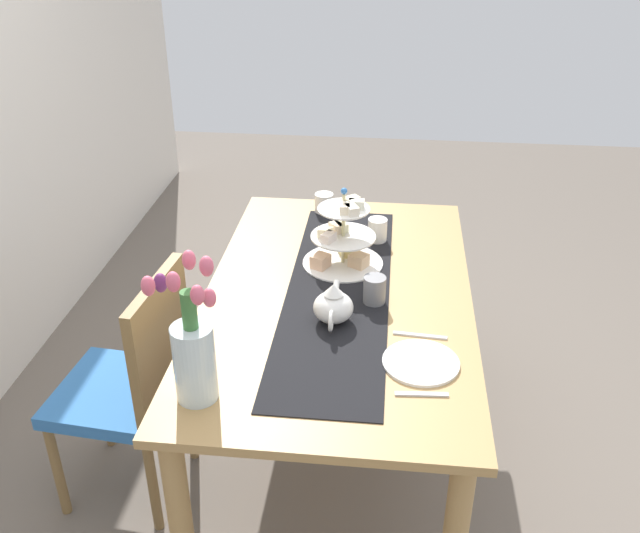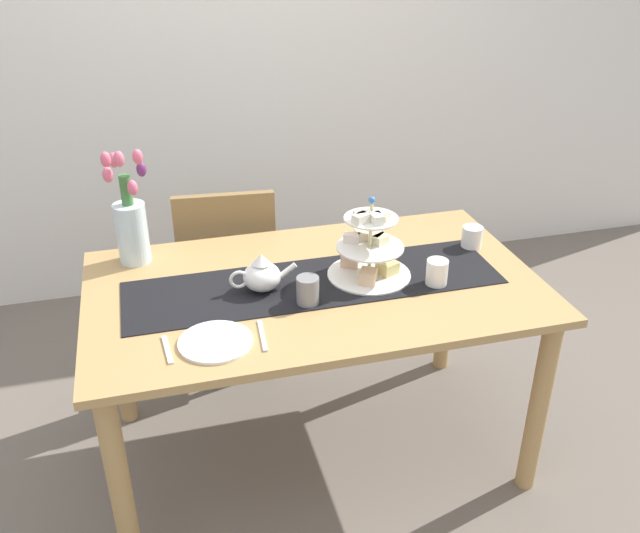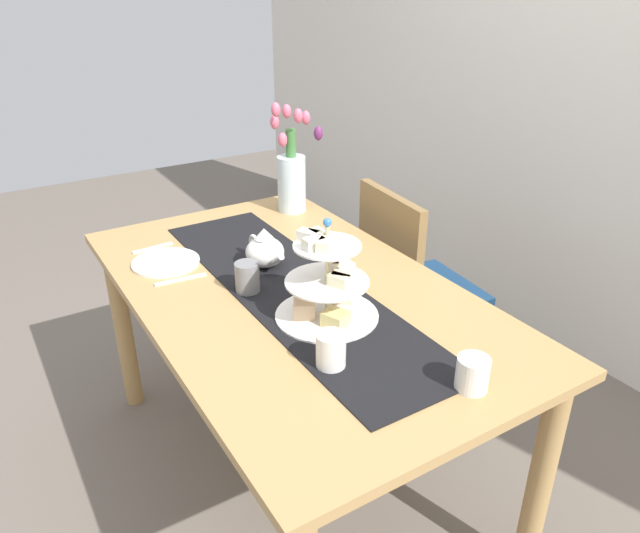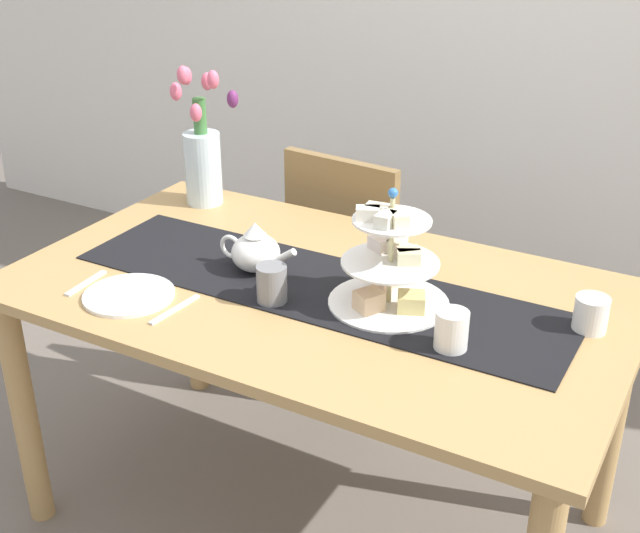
{
  "view_description": "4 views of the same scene",
  "coord_description": "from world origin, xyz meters",
  "px_view_note": "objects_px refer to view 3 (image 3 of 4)",
  "views": [
    {
      "loc": [
        -2.09,
        -0.16,
        2.03
      ],
      "look_at": [
        0.09,
        0.07,
        0.82
      ],
      "focal_mm": 39.3,
      "sensor_mm": 36.0,
      "label": 1
    },
    {
      "loc": [
        -0.53,
        -2.03,
        1.96
      ],
      "look_at": [
        0.04,
        0.05,
        0.81
      ],
      "focal_mm": 38.27,
      "sensor_mm": 36.0,
      "label": 2
    },
    {
      "loc": [
        1.46,
        -0.8,
        1.68
      ],
      "look_at": [
        0.09,
        0.05,
        0.88
      ],
      "focal_mm": 33.68,
      "sensor_mm": 36.0,
      "label": 3
    },
    {
      "loc": [
        0.93,
        -1.66,
        1.76
      ],
      "look_at": [
        -0.02,
        0.06,
        0.8
      ],
      "focal_mm": 46.63,
      "sensor_mm": 36.0,
      "label": 4
    }
  ],
  "objects_px": {
    "tiered_cake_stand": "(327,286)",
    "chair_left": "(411,282)",
    "knife_left": "(181,279)",
    "dining_table": "(293,319)",
    "dinner_plate_left": "(166,262)",
    "cream_jug": "(472,374)",
    "fork_left": "(153,248)",
    "mug_grey": "(247,277)",
    "tulip_vase": "(292,174)",
    "mug_white_text": "(331,351)",
    "teapot": "(265,251)"
  },
  "relations": [
    {
      "from": "dinner_plate_left",
      "to": "mug_white_text",
      "type": "height_order",
      "value": "mug_white_text"
    },
    {
      "from": "cream_jug",
      "to": "dining_table",
      "type": "bearing_deg",
      "value": -169.88
    },
    {
      "from": "chair_left",
      "to": "tulip_vase",
      "type": "height_order",
      "value": "tulip_vase"
    },
    {
      "from": "dining_table",
      "to": "tulip_vase",
      "type": "relative_size",
      "value": 3.54
    },
    {
      "from": "teapot",
      "to": "mug_grey",
      "type": "xyz_separation_m",
      "value": [
        0.13,
        -0.13,
        -0.01
      ]
    },
    {
      "from": "chair_left",
      "to": "knife_left",
      "type": "bearing_deg",
      "value": -90.88
    },
    {
      "from": "tulip_vase",
      "to": "knife_left",
      "type": "bearing_deg",
      "value": -59.66
    },
    {
      "from": "teapot",
      "to": "tulip_vase",
      "type": "xyz_separation_m",
      "value": [
        -0.42,
        0.34,
        0.1
      ]
    },
    {
      "from": "fork_left",
      "to": "cream_jug",
      "type": "bearing_deg",
      "value": 18.45
    },
    {
      "from": "fork_left",
      "to": "mug_grey",
      "type": "bearing_deg",
      "value": 17.82
    },
    {
      "from": "dinner_plate_left",
      "to": "knife_left",
      "type": "distance_m",
      "value": 0.15
    },
    {
      "from": "teapot",
      "to": "knife_left",
      "type": "bearing_deg",
      "value": -100.82
    },
    {
      "from": "tulip_vase",
      "to": "mug_grey",
      "type": "height_order",
      "value": "tulip_vase"
    },
    {
      "from": "tulip_vase",
      "to": "mug_white_text",
      "type": "relative_size",
      "value": 4.73
    },
    {
      "from": "knife_left",
      "to": "dining_table",
      "type": "bearing_deg",
      "value": 49.33
    },
    {
      "from": "dining_table",
      "to": "tiered_cake_stand",
      "type": "relative_size",
      "value": 5.22
    },
    {
      "from": "dinner_plate_left",
      "to": "cream_jug",
      "type": "bearing_deg",
      "value": 20.79
    },
    {
      "from": "tulip_vase",
      "to": "dining_table",
      "type": "bearing_deg",
      "value": -29.39
    },
    {
      "from": "chair_left",
      "to": "cream_jug",
      "type": "height_order",
      "value": "chair_left"
    },
    {
      "from": "fork_left",
      "to": "knife_left",
      "type": "relative_size",
      "value": 0.88
    },
    {
      "from": "cream_jug",
      "to": "knife_left",
      "type": "relative_size",
      "value": 0.5
    },
    {
      "from": "tiered_cake_stand",
      "to": "mug_grey",
      "type": "bearing_deg",
      "value": -153.32
    },
    {
      "from": "cream_jug",
      "to": "tulip_vase",
      "type": "bearing_deg",
      "value": 170.08
    },
    {
      "from": "mug_white_text",
      "to": "chair_left",
      "type": "bearing_deg",
      "value": 128.22
    },
    {
      "from": "tiered_cake_stand",
      "to": "tulip_vase",
      "type": "bearing_deg",
      "value": 157.23
    },
    {
      "from": "teapot",
      "to": "mug_white_text",
      "type": "xyz_separation_m",
      "value": [
        0.6,
        -0.12,
        -0.01
      ]
    },
    {
      "from": "tiered_cake_stand",
      "to": "tulip_vase",
      "type": "xyz_separation_m",
      "value": [
        -0.8,
        0.34,
        0.06
      ]
    },
    {
      "from": "tiered_cake_stand",
      "to": "dinner_plate_left",
      "type": "distance_m",
      "value": 0.66
    },
    {
      "from": "chair_left",
      "to": "tiered_cake_stand",
      "type": "height_order",
      "value": "tiered_cake_stand"
    },
    {
      "from": "dining_table",
      "to": "cream_jug",
      "type": "relative_size",
      "value": 18.68
    },
    {
      "from": "dinner_plate_left",
      "to": "fork_left",
      "type": "xyz_separation_m",
      "value": [
        -0.15,
        0.0,
        -0.0
      ]
    },
    {
      "from": "dinner_plate_left",
      "to": "mug_grey",
      "type": "bearing_deg",
      "value": 24.83
    },
    {
      "from": "fork_left",
      "to": "mug_white_text",
      "type": "distance_m",
      "value": 0.96
    },
    {
      "from": "dinner_plate_left",
      "to": "knife_left",
      "type": "relative_size",
      "value": 1.35
    },
    {
      "from": "dining_table",
      "to": "tiered_cake_stand",
      "type": "height_order",
      "value": "tiered_cake_stand"
    },
    {
      "from": "tulip_vase",
      "to": "dinner_plate_left",
      "type": "bearing_deg",
      "value": -70.64
    },
    {
      "from": "dinner_plate_left",
      "to": "knife_left",
      "type": "bearing_deg",
      "value": 0.0
    },
    {
      "from": "dinner_plate_left",
      "to": "mug_grey",
      "type": "height_order",
      "value": "mug_grey"
    },
    {
      "from": "mug_grey",
      "to": "mug_white_text",
      "type": "distance_m",
      "value": 0.47
    },
    {
      "from": "dinner_plate_left",
      "to": "fork_left",
      "type": "relative_size",
      "value": 1.53
    },
    {
      "from": "chair_left",
      "to": "knife_left",
      "type": "xyz_separation_m",
      "value": [
        -0.01,
        -0.97,
        0.27
      ]
    },
    {
      "from": "fork_left",
      "to": "mug_grey",
      "type": "xyz_separation_m",
      "value": [
        0.47,
        0.15,
        0.05
      ]
    },
    {
      "from": "knife_left",
      "to": "tulip_vase",
      "type": "bearing_deg",
      "value": 120.34
    },
    {
      "from": "dinner_plate_left",
      "to": "dining_table",
      "type": "bearing_deg",
      "value": 35.98
    },
    {
      "from": "teapot",
      "to": "knife_left",
      "type": "distance_m",
      "value": 0.29
    },
    {
      "from": "chair_left",
      "to": "teapot",
      "type": "distance_m",
      "value": 0.76
    },
    {
      "from": "tiered_cake_stand",
      "to": "teapot",
      "type": "distance_m",
      "value": 0.39
    },
    {
      "from": "tiered_cake_stand",
      "to": "chair_left",
      "type": "bearing_deg",
      "value": 121.87
    },
    {
      "from": "dinner_plate_left",
      "to": "tulip_vase",
      "type": "bearing_deg",
      "value": 109.36
    },
    {
      "from": "cream_jug",
      "to": "fork_left",
      "type": "bearing_deg",
      "value": -161.55
    }
  ]
}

